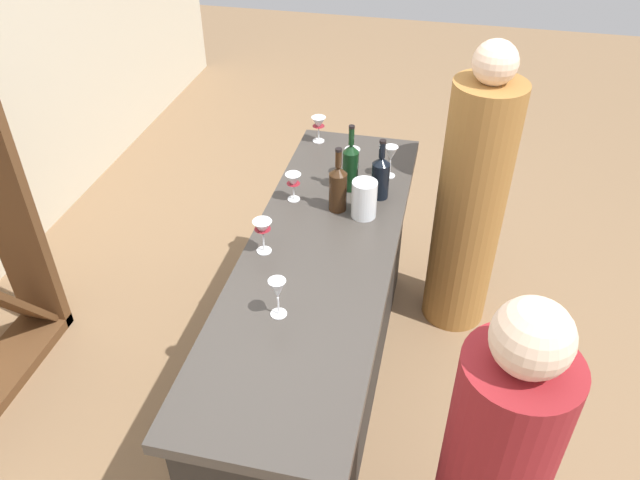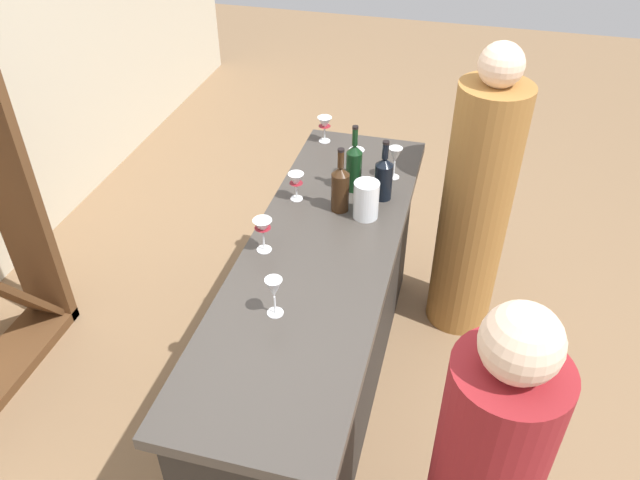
{
  "view_description": "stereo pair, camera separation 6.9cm",
  "coord_description": "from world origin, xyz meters",
  "px_view_note": "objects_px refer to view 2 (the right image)",
  "views": [
    {
      "loc": [
        -2.01,
        -0.45,
        2.56
      ],
      "look_at": [
        0.0,
        0.0,
        1.0
      ],
      "focal_mm": 35.08,
      "sensor_mm": 36.0,
      "label": 1
    },
    {
      "loc": [
        -1.99,
        -0.52,
        2.56
      ],
      "look_at": [
        0.0,
        0.0,
        1.0
      ],
      "focal_mm": 35.08,
      "sensor_mm": 36.0,
      "label": 2
    }
  ],
  "objects_px": {
    "wine_glass_far_left": "(296,182)",
    "person_center_guest": "(475,208)",
    "wine_bottle_second_left_near_black": "(384,177)",
    "wine_glass_near_center": "(356,157)",
    "wine_bottle_leftmost_amber_brown": "(340,187)",
    "wine_glass_far_right": "(263,228)",
    "wine_glass_far_center": "(325,124)",
    "wine_glass_near_left": "(395,156)",
    "water_pitcher": "(366,200)",
    "wine_glass_near_right": "(274,290)",
    "wine_bottle_center_dark_green": "(354,166)"
  },
  "relations": [
    {
      "from": "water_pitcher",
      "to": "wine_glass_near_left",
      "type": "bearing_deg",
      "value": -10.68
    },
    {
      "from": "wine_glass_near_left",
      "to": "person_center_guest",
      "type": "relative_size",
      "value": 0.1
    },
    {
      "from": "wine_bottle_leftmost_amber_brown",
      "to": "wine_glass_far_right",
      "type": "height_order",
      "value": "wine_bottle_leftmost_amber_brown"
    },
    {
      "from": "wine_bottle_second_left_near_black",
      "to": "wine_glass_far_left",
      "type": "distance_m",
      "value": 0.4
    },
    {
      "from": "wine_bottle_second_left_near_black",
      "to": "wine_glass_near_center",
      "type": "height_order",
      "value": "wine_bottle_second_left_near_black"
    },
    {
      "from": "wine_glass_near_center",
      "to": "wine_glass_far_right",
      "type": "relative_size",
      "value": 0.96
    },
    {
      "from": "wine_bottle_second_left_near_black",
      "to": "wine_glass_far_left",
      "type": "height_order",
      "value": "wine_bottle_second_left_near_black"
    },
    {
      "from": "wine_bottle_second_left_near_black",
      "to": "wine_glass_near_left",
      "type": "xyz_separation_m",
      "value": [
        0.19,
        -0.02,
        0.01
      ]
    },
    {
      "from": "wine_bottle_leftmost_amber_brown",
      "to": "wine_glass_near_right",
      "type": "height_order",
      "value": "wine_bottle_leftmost_amber_brown"
    },
    {
      "from": "wine_glass_far_left",
      "to": "water_pitcher",
      "type": "bearing_deg",
      "value": -99.36
    },
    {
      "from": "wine_bottle_leftmost_amber_brown",
      "to": "water_pitcher",
      "type": "height_order",
      "value": "wine_bottle_leftmost_amber_brown"
    },
    {
      "from": "water_pitcher",
      "to": "person_center_guest",
      "type": "distance_m",
      "value": 0.75
    },
    {
      "from": "wine_bottle_leftmost_amber_brown",
      "to": "wine_glass_far_center",
      "type": "distance_m",
      "value": 0.65
    },
    {
      "from": "wine_glass_far_center",
      "to": "person_center_guest",
      "type": "distance_m",
      "value": 0.9
    },
    {
      "from": "wine_bottle_second_left_near_black",
      "to": "wine_glass_far_center",
      "type": "xyz_separation_m",
      "value": [
        0.47,
        0.4,
        -0.01
      ]
    },
    {
      "from": "wine_bottle_second_left_near_black",
      "to": "person_center_guest",
      "type": "xyz_separation_m",
      "value": [
        0.32,
        -0.44,
        -0.31
      ]
    },
    {
      "from": "wine_glass_near_left",
      "to": "wine_glass_far_right",
      "type": "relative_size",
      "value": 1.07
    },
    {
      "from": "wine_bottle_center_dark_green",
      "to": "wine_glass_near_center",
      "type": "distance_m",
      "value": 0.12
    },
    {
      "from": "wine_glass_near_center",
      "to": "wine_glass_near_right",
      "type": "xyz_separation_m",
      "value": [
        -1.02,
        0.08,
        0.01
      ]
    },
    {
      "from": "wine_bottle_leftmost_amber_brown",
      "to": "wine_glass_near_right",
      "type": "distance_m",
      "value": 0.73
    },
    {
      "from": "wine_glass_far_right",
      "to": "person_center_guest",
      "type": "relative_size",
      "value": 0.09
    },
    {
      "from": "wine_bottle_center_dark_green",
      "to": "person_center_guest",
      "type": "xyz_separation_m",
      "value": [
        0.28,
        -0.59,
        -0.32
      ]
    },
    {
      "from": "wine_glass_near_center",
      "to": "wine_glass_far_left",
      "type": "bearing_deg",
      "value": 140.34
    },
    {
      "from": "wine_bottle_second_left_near_black",
      "to": "wine_glass_far_center",
      "type": "bearing_deg",
      "value": 40.61
    },
    {
      "from": "wine_glass_near_right",
      "to": "person_center_guest",
      "type": "xyz_separation_m",
      "value": [
        1.19,
        -0.68,
        -0.31
      ]
    },
    {
      "from": "wine_glass_near_right",
      "to": "wine_glass_far_left",
      "type": "relative_size",
      "value": 1.19
    },
    {
      "from": "wine_bottle_center_dark_green",
      "to": "wine_glass_far_center",
      "type": "distance_m",
      "value": 0.5
    },
    {
      "from": "wine_glass_near_center",
      "to": "wine_bottle_center_dark_green",
      "type": "bearing_deg",
      "value": -173.74
    },
    {
      "from": "wine_glass_near_center",
      "to": "wine_glass_far_center",
      "type": "relative_size",
      "value": 1.05
    },
    {
      "from": "wine_glass_near_left",
      "to": "wine_glass_near_right",
      "type": "xyz_separation_m",
      "value": [
        -1.06,
        0.27,
        -0.0
      ]
    },
    {
      "from": "wine_glass_near_left",
      "to": "wine_glass_near_right",
      "type": "relative_size",
      "value": 1.0
    },
    {
      "from": "wine_glass_far_center",
      "to": "person_center_guest",
      "type": "height_order",
      "value": "person_center_guest"
    },
    {
      "from": "wine_bottle_leftmost_amber_brown",
      "to": "wine_glass_near_center",
      "type": "bearing_deg",
      "value": -1.86
    },
    {
      "from": "wine_bottle_center_dark_green",
      "to": "wine_glass_near_center",
      "type": "relative_size",
      "value": 2.25
    },
    {
      "from": "wine_glass_far_left",
      "to": "water_pitcher",
      "type": "relative_size",
      "value": 0.78
    },
    {
      "from": "wine_bottle_leftmost_amber_brown",
      "to": "wine_bottle_second_left_near_black",
      "type": "bearing_deg",
      "value": -49.65
    },
    {
      "from": "wine_glass_far_left",
      "to": "water_pitcher",
      "type": "height_order",
      "value": "water_pitcher"
    },
    {
      "from": "wine_glass_far_left",
      "to": "person_center_guest",
      "type": "distance_m",
      "value": 0.98
    },
    {
      "from": "wine_glass_near_left",
      "to": "wine_glass_far_left",
      "type": "relative_size",
      "value": 1.19
    },
    {
      "from": "wine_glass_near_center",
      "to": "person_center_guest",
      "type": "bearing_deg",
      "value": -74.9
    },
    {
      "from": "wine_bottle_second_left_near_black",
      "to": "person_center_guest",
      "type": "distance_m",
      "value": 0.62
    },
    {
      "from": "wine_glass_near_right",
      "to": "wine_glass_far_left",
      "type": "xyz_separation_m",
      "value": [
        0.75,
        0.14,
        -0.02
      ]
    },
    {
      "from": "wine_bottle_leftmost_amber_brown",
      "to": "water_pitcher",
      "type": "relative_size",
      "value": 1.78
    },
    {
      "from": "wine_bottle_second_left_near_black",
      "to": "person_center_guest",
      "type": "bearing_deg",
      "value": -54.08
    },
    {
      "from": "wine_bottle_second_left_near_black",
      "to": "wine_bottle_center_dark_green",
      "type": "distance_m",
      "value": 0.15
    },
    {
      "from": "wine_glass_far_right",
      "to": "person_center_guest",
      "type": "distance_m",
      "value": 1.23
    },
    {
      "from": "wine_glass_far_left",
      "to": "wine_glass_far_center",
      "type": "bearing_deg",
      "value": 1.37
    },
    {
      "from": "wine_bottle_second_left_near_black",
      "to": "wine_glass_far_right",
      "type": "bearing_deg",
      "value": 141.86
    },
    {
      "from": "wine_glass_far_left",
      "to": "wine_glass_far_right",
      "type": "relative_size",
      "value": 0.9
    },
    {
      "from": "wine_bottle_second_left_near_black",
      "to": "wine_glass_near_center",
      "type": "distance_m",
      "value": 0.22
    }
  ]
}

